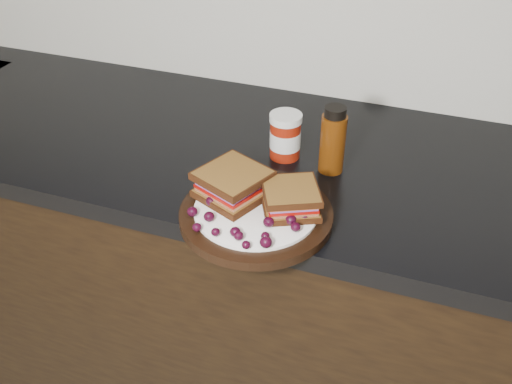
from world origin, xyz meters
TOP-DOWN VIEW (x-y plane):
  - base_cabinets at (0.00, 1.70)m, footprint 3.96×0.58m
  - countertop at (0.00, 1.70)m, footprint 3.98×0.60m
  - plate at (0.11, 1.46)m, footprint 0.28×0.28m
  - sandwich_left at (0.05, 1.49)m, footprint 0.15×0.15m
  - sandwich_right at (0.16, 1.48)m, footprint 0.13×0.13m
  - grape_0 at (0.01, 1.40)m, footprint 0.02×0.02m
  - grape_1 at (0.04, 1.40)m, footprint 0.02×0.02m
  - grape_2 at (0.03, 1.37)m, footprint 0.02×0.02m
  - grape_3 at (0.07, 1.37)m, footprint 0.02×0.02m
  - grape_4 at (0.10, 1.38)m, footprint 0.02×0.02m
  - grape_5 at (0.11, 1.37)m, footprint 0.02×0.02m
  - grape_6 at (0.13, 1.35)m, footprint 0.02×0.02m
  - grape_7 at (0.16, 1.37)m, footprint 0.02×0.02m
  - grape_8 at (0.15, 1.39)m, footprint 0.02×0.02m
  - grape_9 at (0.14, 1.42)m, footprint 0.02×0.02m
  - grape_10 at (0.19, 1.43)m, footprint 0.02×0.02m
  - grape_11 at (0.18, 1.44)m, footprint 0.02×0.02m
  - grape_12 at (0.20, 1.46)m, footprint 0.02×0.02m
  - grape_13 at (0.20, 1.49)m, footprint 0.02×0.02m
  - grape_14 at (0.17, 1.52)m, footprint 0.02×0.02m
  - grape_15 at (0.07, 1.51)m, footprint 0.02×0.02m
  - grape_16 at (0.04, 1.50)m, footprint 0.02×0.02m
  - grape_17 at (0.03, 1.48)m, footprint 0.02×0.02m
  - grape_18 at (0.02, 1.46)m, footprint 0.02×0.02m
  - grape_19 at (0.03, 1.44)m, footprint 0.02×0.02m
  - grape_20 at (0.05, 1.48)m, footprint 0.02×0.02m
  - grape_21 at (0.06, 1.48)m, footprint 0.02×0.02m
  - grape_22 at (0.03, 1.45)m, footprint 0.02×0.02m
  - condiment_jar at (0.09, 1.69)m, footprint 0.08×0.08m
  - oil_bottle at (0.19, 1.67)m, footprint 0.07×0.07m

SIDE VIEW (x-z plane):
  - base_cabinets at x=0.00m, z-range 0.00..0.86m
  - countertop at x=0.00m, z-range 0.86..0.90m
  - plate at x=0.11m, z-range 0.90..0.92m
  - grape_6 at x=0.13m, z-range 0.92..0.94m
  - grape_8 at x=0.15m, z-range 0.92..0.94m
  - grape_3 at x=0.07m, z-range 0.92..0.94m
  - grape_21 at x=0.06m, z-range 0.92..0.94m
  - grape_2 at x=0.03m, z-range 0.92..0.94m
  - grape_14 at x=0.17m, z-range 0.92..0.94m
  - grape_15 at x=0.07m, z-range 0.92..0.94m
  - grape_5 at x=0.11m, z-range 0.92..0.94m
  - grape_10 at x=0.19m, z-range 0.92..0.94m
  - grape_12 at x=0.20m, z-range 0.92..0.94m
  - grape_13 at x=0.20m, z-range 0.92..0.94m
  - grape_18 at x=0.02m, z-range 0.92..0.94m
  - grape_4 at x=0.10m, z-range 0.92..0.94m
  - grape_22 at x=0.03m, z-range 0.92..0.94m
  - grape_17 at x=0.03m, z-range 0.92..0.94m
  - grape_16 at x=0.04m, z-range 0.92..0.94m
  - grape_0 at x=0.01m, z-range 0.92..0.94m
  - grape_1 at x=0.04m, z-range 0.92..0.94m
  - grape_9 at x=0.14m, z-range 0.92..0.94m
  - grape_19 at x=0.03m, z-range 0.92..0.94m
  - grape_20 at x=0.05m, z-range 0.92..0.94m
  - grape_11 at x=0.18m, z-range 0.92..0.94m
  - grape_7 at x=0.16m, z-range 0.92..0.94m
  - sandwich_right at x=0.16m, z-range 0.92..0.97m
  - condiment_jar at x=0.09m, z-range 0.90..1.00m
  - sandwich_left at x=0.05m, z-range 0.92..0.98m
  - oil_bottle at x=0.19m, z-range 0.90..1.04m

